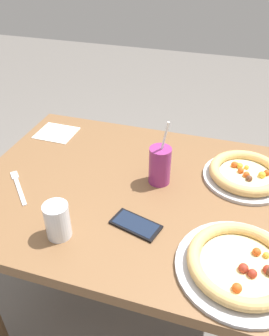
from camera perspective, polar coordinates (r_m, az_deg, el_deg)
name	(u,v)px	position (r m, az deg, el deg)	size (l,w,h in m)	color
ground_plane	(139,313)	(1.76, 0.78, -22.84)	(8.00, 8.00, 0.00)	#66605B
dining_table	(141,215)	(1.26, 1.00, -7.73)	(1.16, 0.84, 0.75)	brown
pizza_near	(241,265)	(0.97, 17.14, -15.02)	(0.34, 0.34, 0.05)	#B7B7BC
pizza_far	(246,174)	(1.28, 17.87, -0.92)	(0.29, 0.29, 0.05)	#B7B7BC
drink_cup_colored	(160,165)	(1.18, 4.20, 0.46)	(0.08, 0.08, 0.24)	#8C2D72
water_cup_clear	(57,220)	(1.01, -12.61, -8.41)	(0.07, 0.07, 0.11)	silver
paper_napkin	(57,133)	(1.54, -12.76, 5.68)	(0.16, 0.14, 0.00)	white
fork	(18,186)	(1.26, -18.67, -2.80)	(0.15, 0.16, 0.00)	silver
cell_phone	(136,225)	(1.05, 0.21, -9.33)	(0.16, 0.11, 0.01)	black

